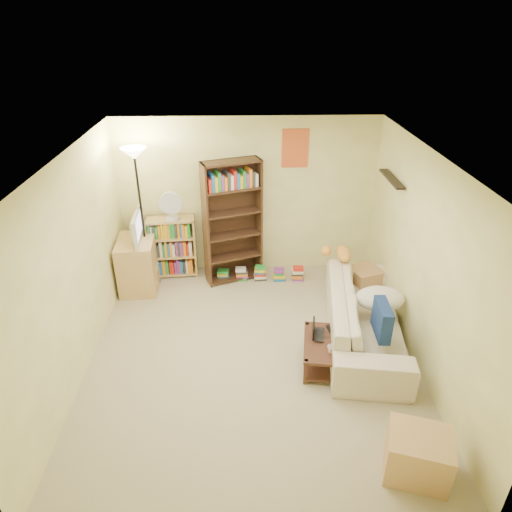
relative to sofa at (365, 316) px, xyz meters
name	(u,v)px	position (x,y,z in m)	size (l,w,h in m)	color
room	(251,239)	(-1.48, -0.29, 1.28)	(4.50, 4.54, 2.52)	tan
sofa	(365,316)	(0.00, 0.00, 0.00)	(1.23, 2.44, 0.68)	beige
navy_pillow	(382,320)	(0.04, -0.52, 0.31)	(0.45, 0.13, 0.40)	navy
cream_blanket	(380,298)	(0.17, 0.03, 0.24)	(0.63, 0.45, 0.27)	silver
tabby_cat	(340,253)	(-0.17, 0.93, 0.43)	(0.54, 0.25, 0.19)	orange
coffee_table	(322,351)	(-0.64, -0.52, -0.13)	(0.55, 0.84, 0.35)	#48281B
laptop	(323,335)	(-0.62, -0.40, 0.02)	(0.23, 0.31, 0.02)	black
laptop_screen	(314,328)	(-0.73, -0.39, 0.11)	(0.01, 0.26, 0.17)	white
mug	(331,349)	(-0.57, -0.71, 0.05)	(0.13, 0.13, 0.09)	silver
tv_remote	(329,329)	(-0.51, -0.27, 0.02)	(0.04, 0.14, 0.02)	black
tv_stand	(138,264)	(-3.18, 1.37, 0.06)	(0.54, 0.76, 0.81)	tan
television	(133,227)	(-3.18, 1.37, 0.69)	(0.15, 0.76, 0.43)	black
tall_bookshelf	(233,220)	(-1.71, 1.58, 0.69)	(0.92, 0.57, 1.95)	#3F2918
short_bookshelf	(172,247)	(-2.70, 1.75, 0.15)	(0.79, 0.37, 0.99)	tan
desk_fan	(171,206)	(-2.65, 1.71, 0.88)	(0.35, 0.20, 0.46)	silver
floor_lamp	(137,178)	(-3.06, 1.51, 1.39)	(0.37, 0.37, 2.17)	black
side_table	(364,283)	(0.24, 0.98, -0.10)	(0.42, 0.42, 0.48)	tan
end_cabinet	(418,455)	(0.00, -2.02, -0.11)	(0.56, 0.47, 0.47)	tan
book_stacks	(262,274)	(-1.27, 1.53, -0.24)	(1.40, 0.20, 0.24)	red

